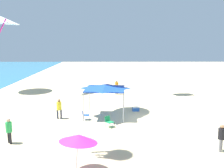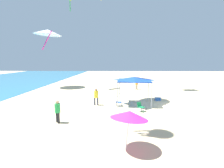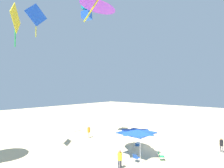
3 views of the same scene
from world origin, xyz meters
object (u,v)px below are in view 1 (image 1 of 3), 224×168
person_near_umbrella (59,107)px  person_far_stroller (9,129)px  person_watching_sky (117,86)px  canopy_tent (105,87)px  kite_delta_white (1,20)px  folding_chair_left_of_tent (109,121)px  person_kite_handler (221,136)px  folding_chair_near_cooler (85,114)px  cooler_box (136,109)px  beach_umbrella (79,138)px

person_near_umbrella → person_far_stroller: person_near_umbrella is taller
person_watching_sky → canopy_tent: bearing=28.6°
person_near_umbrella → kite_delta_white: size_ratio=0.30×
folding_chair_left_of_tent → person_kite_handler: (-4.45, -6.81, 0.51)m
folding_chair_near_cooler → person_far_stroller: (-4.97, 4.38, 0.52)m
folding_chair_near_cooler → folding_chair_left_of_tent: (-1.74, -2.06, 0.00)m
folding_chair_near_cooler → person_watching_sky: 10.81m
canopy_tent → kite_delta_white: 18.78m
kite_delta_white → person_kite_handler: bearing=-148.4°
folding_chair_near_cooler → folding_chair_left_of_tent: same height
kite_delta_white → person_watching_sky: bearing=-114.0°
canopy_tent → folding_chair_left_of_tent: (-2.72, -0.35, -2.18)m
kite_delta_white → folding_chair_left_of_tent: bearing=-152.0°
cooler_box → kite_delta_white: kite_delta_white is taller
folding_chair_left_of_tent → cooler_box: size_ratio=1.20×
beach_umbrella → folding_chair_near_cooler: size_ratio=2.69×
canopy_tent → beach_umbrella: canopy_tent is taller
beach_umbrella → kite_delta_white: kite_delta_white is taller
folding_chair_near_cooler → folding_chair_left_of_tent: size_ratio=1.00×
folding_chair_left_of_tent → kite_delta_white: bearing=94.6°
cooler_box → person_watching_sky: person_watching_sky is taller
person_kite_handler → person_far_stroller: person_far_stroller is taller
canopy_tent → cooler_box: size_ratio=5.23×
person_far_stroller → kite_delta_white: kite_delta_white is taller
beach_umbrella → cooler_box: size_ratio=3.24×
beach_umbrella → folding_chair_near_cooler: beach_umbrella is taller
beach_umbrella → person_far_stroller: bearing=53.3°
folding_chair_left_of_tent → person_far_stroller: (-3.23, 6.44, 0.52)m
beach_umbrella → folding_chair_left_of_tent: 7.23m
folding_chair_left_of_tent → person_far_stroller: size_ratio=0.48×
cooler_box → beach_umbrella: bearing=160.7°
person_near_umbrella → folding_chair_near_cooler: bearing=-8.9°
folding_chair_left_of_tent → person_near_umbrella: bearing=114.2°
person_near_umbrella → person_kite_handler: person_near_umbrella is taller
person_near_umbrella → person_far_stroller: (-5.32, 2.17, -0.02)m
person_kite_handler → person_far_stroller: 13.31m
person_far_stroller → canopy_tent: bearing=-88.1°
folding_chair_near_cooler → person_near_umbrella: 2.30m
beach_umbrella → person_kite_handler: bearing=-73.1°
folding_chair_near_cooler → person_far_stroller: 6.65m
canopy_tent → beach_umbrella: (-9.67, 1.10, -0.81)m
beach_umbrella → folding_chair_near_cooler: (8.70, 0.62, -1.36)m
person_near_umbrella → kite_delta_white: bearing=128.4°
folding_chair_left_of_tent → person_near_umbrella: size_ratio=0.47×
folding_chair_left_of_tent → person_far_stroller: bearing=166.9°
person_watching_sky → person_far_stroller: person_watching_sky is taller
canopy_tent → folding_chair_near_cooler: (-0.98, 1.71, -2.18)m
beach_umbrella → person_kite_handler: beach_umbrella is taller
person_kite_handler → kite_delta_white: (18.55, 20.57, 8.25)m
person_watching_sky → kite_delta_white: 16.89m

